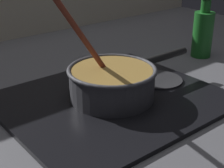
% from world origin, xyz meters
% --- Properties ---
extents(ground, '(2.40, 1.60, 0.04)m').
position_xyz_m(ground, '(0.00, 0.00, -0.02)').
color(ground, '#4C4C51').
extents(hob_plate, '(0.56, 0.48, 0.01)m').
position_xyz_m(hob_plate, '(0.08, 0.07, 0.01)').
color(hob_plate, black).
rests_on(hob_plate, ground).
extents(burner_ring, '(0.17, 0.17, 0.01)m').
position_xyz_m(burner_ring, '(0.08, 0.07, 0.02)').
color(burner_ring, '#592D0C').
rests_on(burner_ring, hob_plate).
extents(spare_burner, '(0.14, 0.14, 0.01)m').
position_xyz_m(spare_burner, '(0.26, 0.07, 0.01)').
color(spare_burner, '#262628').
rests_on(spare_burner, hob_plate).
extents(cooking_pan, '(0.45, 0.23, 0.31)m').
position_xyz_m(cooking_pan, '(0.08, 0.07, 0.06)').
color(cooking_pan, '#38383D').
rests_on(cooking_pan, hob_plate).
extents(sauce_bottle, '(0.07, 0.07, 0.22)m').
position_xyz_m(sauce_bottle, '(0.56, 0.15, 0.09)').
color(sauce_bottle, '#19591E').
rests_on(sauce_bottle, ground).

